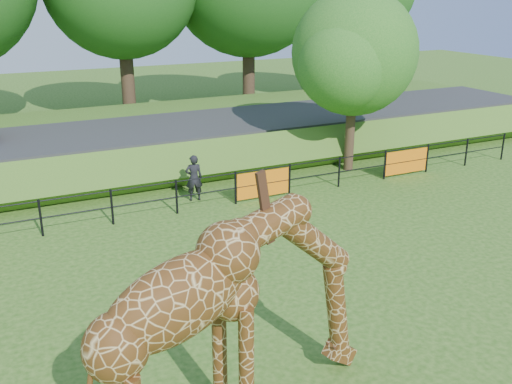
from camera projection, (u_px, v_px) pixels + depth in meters
ground at (307, 350)px, 11.06m from camera, size 90.00×90.00×0.00m
giraffe at (240, 324)px, 8.58m from camera, size 5.28×2.15×3.71m
perimeter_fence at (177, 197)px, 17.68m from camera, size 28.07×0.10×1.10m
embankment at (121, 140)px, 24.02m from camera, size 40.00×9.00×1.30m
road at (128, 131)px, 22.51m from camera, size 40.00×5.00×0.12m
visitor at (194, 178)px, 18.75m from camera, size 0.62×0.47×1.56m
tree_east at (356, 57)px, 20.92m from camera, size 5.40×4.71×6.76m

